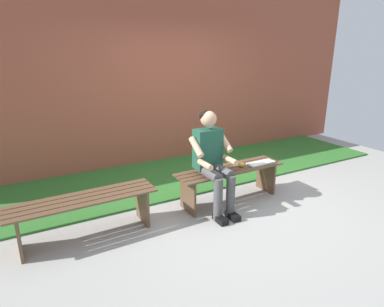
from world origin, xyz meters
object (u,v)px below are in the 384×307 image
object	(u,v)px
bench_near	(230,177)
bench_far	(85,208)
book_open	(261,163)
person_seated	(213,158)
apple	(241,165)

from	to	relation	value
bench_near	bench_far	size ratio (longest dim) A/B	0.99
book_open	bench_far	bearing A→B (deg)	-2.94
bench_near	person_seated	xyz separation A→B (m)	(0.35, 0.10, 0.36)
bench_near	bench_far	xyz separation A→B (m)	(1.90, -0.00, 0.00)
person_seated	bench_near	bearing A→B (deg)	-163.64
bench_far	apple	xyz separation A→B (m)	(-2.05, 0.03, 0.15)
bench_near	apple	distance (m)	0.22
bench_far	book_open	bearing A→B (deg)	178.54
bench_near	bench_far	world-z (taller)	same
bench_near	person_seated	world-z (taller)	person_seated
person_seated	apple	world-z (taller)	person_seated
person_seated	book_open	world-z (taller)	person_seated
bench_far	book_open	world-z (taller)	book_open
bench_near	apple	world-z (taller)	apple
person_seated	book_open	xyz separation A→B (m)	(-0.82, -0.04, -0.23)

